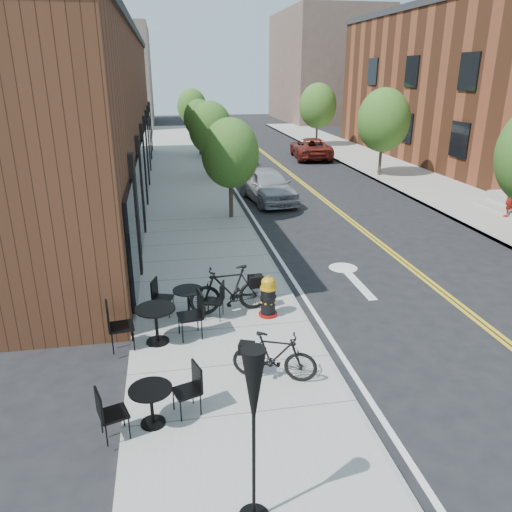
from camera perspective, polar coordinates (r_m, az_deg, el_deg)
ground at (r=11.69m, az=6.08°, el=-7.89°), size 120.00×120.00×0.00m
sidewalk_near at (r=20.61m, az=-7.07°, el=4.87°), size 4.00×70.00×0.12m
sidewalk_far at (r=24.37m, az=22.51°, el=5.88°), size 4.00×70.00×0.12m
building_near at (r=24.19m, az=-19.13°, el=14.52°), size 5.00×28.00×7.00m
bg_building_left at (r=58.07m, az=-16.11°, el=19.11°), size 8.00×14.00×10.00m
bg_building_right at (r=62.81m, az=7.86°, el=20.62°), size 10.00×16.00×12.00m
tree_near_a at (r=19.23m, az=-2.96°, el=11.64°), size 2.20×2.20×3.81m
tree_near_b at (r=27.11m, az=-5.25°, el=14.35°), size 2.30×2.30×3.98m
tree_near_c at (r=35.06m, az=-6.51°, el=15.35°), size 2.10×2.10×3.67m
tree_near_d at (r=43.01m, az=-7.33°, el=16.57°), size 2.40×2.40×4.11m
tree_far_b at (r=28.46m, az=14.37°, el=14.80°), size 2.80×2.80×4.62m
tree_far_c at (r=39.68m, az=7.08°, el=16.66°), size 2.80×2.80×4.62m
fire_hydrant at (r=11.61m, az=1.40°, el=-4.69°), size 0.52×0.52×1.00m
bicycle_left at (r=11.74m, az=-3.03°, el=-3.85°), size 1.97×0.74×1.16m
bicycle_right at (r=9.34m, az=2.13°, el=-11.40°), size 1.64×0.99×0.95m
bistro_set_a at (r=8.47m, az=-11.88°, el=-15.91°), size 1.66×0.90×0.87m
bistro_set_b at (r=10.68m, az=-11.34°, el=-7.18°), size 1.96×0.94×1.04m
bistro_set_c at (r=11.70m, az=-7.74°, el=-4.86°), size 1.67×0.90×0.88m
patio_umbrella at (r=6.02m, az=-0.27°, el=-16.35°), size 0.40×0.40×2.49m
parked_car_a at (r=22.48m, az=1.36°, el=8.11°), size 2.26×4.54×1.49m
parked_car_b at (r=32.97m, az=-3.20°, el=12.14°), size 2.37×5.13×1.63m
parked_car_c at (r=35.48m, az=-3.51°, el=12.49°), size 2.05×4.75×1.36m
parked_car_far at (r=34.30m, az=6.28°, el=12.15°), size 2.80×5.17×1.38m
pedestrian at (r=21.97m, az=27.19°, el=6.22°), size 0.74×0.62×1.73m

